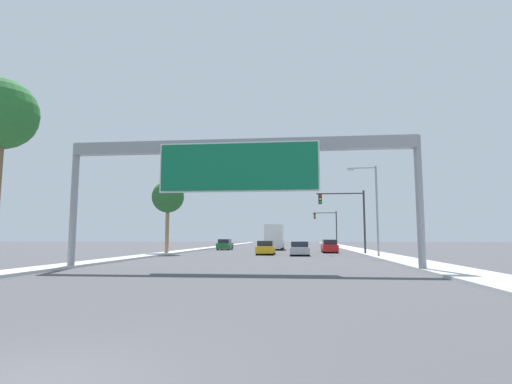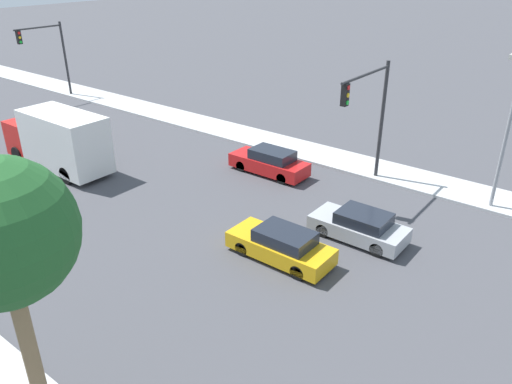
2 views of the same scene
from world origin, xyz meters
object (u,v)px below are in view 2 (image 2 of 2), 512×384
at_px(car_near_right, 270,162).
at_px(traffic_light_mid_block, 50,49).
at_px(traffic_light_near_intersection, 371,107).
at_px(car_near_left, 360,226).
at_px(car_far_left, 281,245).
at_px(palm_tree_background, 0,236).
at_px(truck_box_primary, 58,140).
at_px(street_lamp_right, 509,118).

height_order(car_near_right, traffic_light_mid_block, traffic_light_mid_block).
relative_size(car_near_right, traffic_light_near_intersection, 0.71).
xyz_separation_m(car_near_left, traffic_light_near_intersection, (5.21, 2.40, 3.87)).
bearing_deg(car_far_left, palm_tree_background, 179.09).
distance_m(truck_box_primary, traffic_light_near_intersection, 17.97).
height_order(palm_tree_background, street_lamp_right, street_lamp_right).
xyz_separation_m(car_near_right, traffic_light_mid_block, (1.94, 24.80, 3.59)).
bearing_deg(car_near_right, truck_box_primary, 124.24).
height_order(truck_box_primary, street_lamp_right, street_lamp_right).
bearing_deg(street_lamp_right, car_far_left, 150.29).
relative_size(car_far_left, traffic_light_mid_block, 0.71).
height_order(car_far_left, traffic_light_near_intersection, traffic_light_near_intersection).
distance_m(palm_tree_background, street_lamp_right, 21.59).
bearing_deg(traffic_light_near_intersection, street_lamp_right, -78.23).
relative_size(car_far_left, truck_box_primary, 0.59).
bearing_deg(traffic_light_near_intersection, traffic_light_mid_block, 89.55).
height_order(car_near_left, palm_tree_background, palm_tree_background).
relative_size(car_near_right, street_lamp_right, 0.58).
xyz_separation_m(car_near_left, car_near_right, (3.50, 7.59, 0.06)).
height_order(car_far_left, street_lamp_right, street_lamp_right).
relative_size(car_near_left, traffic_light_near_intersection, 0.64).
bearing_deg(car_near_left, street_lamp_right, -30.80).
bearing_deg(traffic_light_mid_block, traffic_light_near_intersection, -90.45).
distance_m(car_near_left, truck_box_primary, 18.25).
bearing_deg(street_lamp_right, traffic_light_mid_block, 91.70).
relative_size(car_far_left, traffic_light_near_intersection, 0.69).
bearing_deg(truck_box_primary, traffic_light_near_intersection, -60.64).
height_order(truck_box_primary, palm_tree_background, palm_tree_background).
relative_size(car_near_left, truck_box_primary, 0.55).
xyz_separation_m(truck_box_primary, traffic_light_mid_block, (8.94, 14.52, 2.52)).
bearing_deg(traffic_light_mid_block, car_near_left, -99.53).
height_order(traffic_light_near_intersection, traffic_light_mid_block, traffic_light_near_intersection).
relative_size(traffic_light_mid_block, palm_tree_background, 0.81).
bearing_deg(palm_tree_background, street_lamp_right, -15.85).
relative_size(palm_tree_background, street_lamp_right, 0.97).
distance_m(car_far_left, traffic_light_near_intersection, 9.54).
distance_m(car_near_left, car_far_left, 3.95).
distance_m(car_near_left, traffic_light_near_intersection, 6.92).
bearing_deg(truck_box_primary, traffic_light_mid_block, 58.37).
bearing_deg(palm_tree_background, car_near_left, -8.01).
xyz_separation_m(palm_tree_background, street_lamp_right, (20.73, -5.89, -1.27)).
relative_size(car_near_right, traffic_light_mid_block, 0.74).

